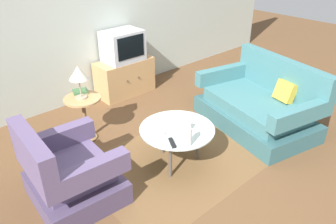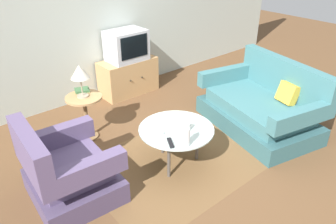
% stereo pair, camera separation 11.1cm
% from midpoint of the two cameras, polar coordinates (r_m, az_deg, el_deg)
% --- Properties ---
extents(ground_plane, '(16.00, 16.00, 0.00)m').
position_cam_midpoint_polar(ground_plane, '(4.04, 3.76, -8.00)').
color(ground_plane, brown).
extents(back_wall, '(9.00, 0.12, 2.70)m').
position_cam_midpoint_polar(back_wall, '(5.25, -14.27, 16.24)').
color(back_wall, '#B2BCB2').
rests_on(back_wall, ground).
extents(area_rug, '(2.06, 1.55, 0.00)m').
position_cam_midpoint_polar(area_rug, '(3.96, 2.18, -8.73)').
color(area_rug, brown).
rests_on(area_rug, ground).
extents(armchair, '(0.87, 0.92, 0.88)m').
position_cam_midpoint_polar(armchair, '(3.46, -16.22, -10.16)').
color(armchair, '#4B3E5C').
rests_on(armchair, ground).
extents(couch, '(1.31, 1.78, 0.91)m').
position_cam_midpoint_polar(couch, '(4.71, 16.58, 0.76)').
color(couch, '#325C60').
rests_on(couch, ground).
extents(coffee_table, '(0.85, 0.85, 0.48)m').
position_cam_midpoint_polar(coffee_table, '(3.71, 2.31, -3.34)').
color(coffee_table, '#B2C6C1').
rests_on(coffee_table, ground).
extents(side_table, '(0.46, 0.46, 0.60)m').
position_cam_midpoint_polar(side_table, '(4.32, -13.44, 0.56)').
color(side_table, tan).
rests_on(side_table, ground).
extents(tv_stand, '(0.94, 0.47, 0.58)m').
position_cam_midpoint_polar(tv_stand, '(5.56, -6.33, 6.14)').
color(tv_stand, tan).
rests_on(tv_stand, ground).
extents(television, '(0.61, 0.45, 0.48)m').
position_cam_midpoint_polar(television, '(5.38, -6.62, 11.39)').
color(television, '#B7B7BC').
rests_on(television, tv_stand).
extents(table_lamp, '(0.23, 0.23, 0.42)m').
position_cam_midpoint_polar(table_lamp, '(4.11, -14.31, 6.59)').
color(table_lamp, '#9E937A').
rests_on(table_lamp, side_table).
extents(vase, '(0.07, 0.07, 0.27)m').
position_cam_midpoint_polar(vase, '(3.35, 4.19, -3.99)').
color(vase, white).
rests_on(vase, coffee_table).
extents(mug, '(0.13, 0.08, 0.10)m').
position_cam_midpoint_polar(mug, '(3.64, 4.20, -2.48)').
color(mug, white).
rests_on(mug, coffee_table).
extents(tv_remote_dark, '(0.12, 0.18, 0.02)m').
position_cam_midpoint_polar(tv_remote_dark, '(3.43, 1.36, -5.37)').
color(tv_remote_dark, black).
rests_on(tv_remote_dark, coffee_table).
extents(tv_remote_silver, '(0.14, 0.13, 0.02)m').
position_cam_midpoint_polar(tv_remote_silver, '(3.59, -1.02, -3.67)').
color(tv_remote_silver, '#B2B2B7').
rests_on(tv_remote_silver, coffee_table).
extents(book, '(0.22, 0.21, 0.03)m').
position_cam_midpoint_polar(book, '(4.39, -13.97, 3.71)').
color(book, '#3D663D').
rests_on(book, side_table).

